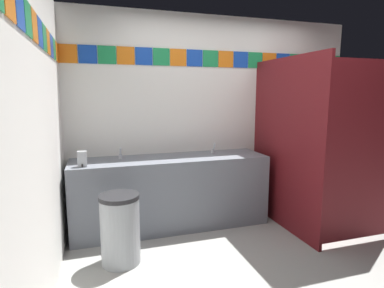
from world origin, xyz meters
name	(u,v)px	position (x,y,z in m)	size (l,w,h in m)	color
ground_plane	(273,264)	(0.00, 0.00, 0.00)	(8.29, 8.29, 0.00)	#9E9E99
wall_back	(216,117)	(0.00, 1.47, 1.27)	(3.77, 0.09, 2.54)	white
wall_side	(36,137)	(-1.92, 0.00, 1.27)	(0.09, 2.86, 2.54)	white
vanity_counter	(171,191)	(-0.70, 1.13, 0.43)	(2.27, 0.60, 0.83)	slate
faucet_left	(120,154)	(-1.27, 1.22, 0.89)	(0.04, 0.10, 0.14)	silver
faucet_right	(213,149)	(-0.13, 1.22, 0.89)	(0.04, 0.10, 0.14)	silver
soap_dispenser	(82,159)	(-1.67, 0.95, 0.91)	(0.09, 0.09, 0.16)	#B7BABF
stall_divider	(311,147)	(0.74, 0.49, 0.99)	(0.92, 1.38, 1.98)	maroon
toilet	(304,191)	(1.07, 1.00, 0.30)	(0.39, 0.49, 0.74)	white
trash_bin	(120,229)	(-1.35, 0.45, 0.33)	(0.37, 0.37, 0.66)	#999EA3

